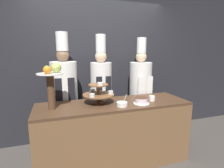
{
  "coord_description": "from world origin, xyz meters",
  "views": [
    {
      "loc": [
        -0.76,
        -1.89,
        1.62
      ],
      "look_at": [
        0.0,
        0.43,
        1.15
      ],
      "focal_mm": 28.0,
      "sensor_mm": 36.0,
      "label": 1
    }
  ],
  "objects_px": {
    "cup_white": "(152,98)",
    "serving_bowl_near": "(122,104)",
    "cake_round": "(141,101)",
    "tiered_stand": "(99,93)",
    "fruit_pedestal": "(51,80)",
    "chef_center_right": "(140,87)",
    "chef_left": "(65,90)",
    "chef_center_left": "(101,88)"
  },
  "relations": [
    {
      "from": "chef_center_right",
      "to": "cup_white",
      "type": "bearing_deg",
      "value": -101.96
    },
    {
      "from": "chef_center_left",
      "to": "chef_center_right",
      "type": "distance_m",
      "value": 0.73
    },
    {
      "from": "fruit_pedestal",
      "to": "chef_center_left",
      "type": "relative_size",
      "value": 0.31
    },
    {
      "from": "cup_white",
      "to": "serving_bowl_near",
      "type": "distance_m",
      "value": 0.52
    },
    {
      "from": "cup_white",
      "to": "fruit_pedestal",
      "type": "bearing_deg",
      "value": 177.33
    },
    {
      "from": "tiered_stand",
      "to": "serving_bowl_near",
      "type": "bearing_deg",
      "value": -41.72
    },
    {
      "from": "cup_white",
      "to": "chef_center_left",
      "type": "distance_m",
      "value": 0.87
    },
    {
      "from": "cake_round",
      "to": "serving_bowl_near",
      "type": "bearing_deg",
      "value": -175.7
    },
    {
      "from": "tiered_stand",
      "to": "cake_round",
      "type": "relative_size",
      "value": 1.99
    },
    {
      "from": "cup_white",
      "to": "chef_center_right",
      "type": "distance_m",
      "value": 0.64
    },
    {
      "from": "cake_round",
      "to": "chef_center_right",
      "type": "relative_size",
      "value": 0.12
    },
    {
      "from": "tiered_stand",
      "to": "fruit_pedestal",
      "type": "bearing_deg",
      "value": -174.16
    },
    {
      "from": "fruit_pedestal",
      "to": "chef_left",
      "type": "distance_m",
      "value": 0.65
    },
    {
      "from": "cake_round",
      "to": "chef_center_right",
      "type": "distance_m",
      "value": 0.79
    },
    {
      "from": "cup_white",
      "to": "serving_bowl_near",
      "type": "xyz_separation_m",
      "value": [
        -0.51,
        -0.1,
        -0.01
      ]
    },
    {
      "from": "cup_white",
      "to": "chef_left",
      "type": "relative_size",
      "value": 0.04
    },
    {
      "from": "cup_white",
      "to": "chef_center_left",
      "type": "xyz_separation_m",
      "value": [
        -0.6,
        0.63,
        0.07
      ]
    },
    {
      "from": "cake_round",
      "to": "tiered_stand",
      "type": "bearing_deg",
      "value": 159.48
    },
    {
      "from": "fruit_pedestal",
      "to": "cup_white",
      "type": "height_order",
      "value": "fruit_pedestal"
    },
    {
      "from": "chef_center_right",
      "to": "chef_left",
      "type": "bearing_deg",
      "value": 180.0
    },
    {
      "from": "chef_left",
      "to": "chef_center_right",
      "type": "distance_m",
      "value": 1.33
    },
    {
      "from": "serving_bowl_near",
      "to": "chef_left",
      "type": "relative_size",
      "value": 0.08
    },
    {
      "from": "fruit_pedestal",
      "to": "chef_center_right",
      "type": "bearing_deg",
      "value": 20.7
    },
    {
      "from": "chef_center_right",
      "to": "serving_bowl_near",
      "type": "bearing_deg",
      "value": -131.2
    },
    {
      "from": "chef_center_left",
      "to": "chef_left",
      "type": "bearing_deg",
      "value": -179.99
    },
    {
      "from": "cup_white",
      "to": "serving_bowl_near",
      "type": "bearing_deg",
      "value": -168.43
    },
    {
      "from": "tiered_stand",
      "to": "chef_center_left",
      "type": "bearing_deg",
      "value": 71.38
    },
    {
      "from": "cake_round",
      "to": "serving_bowl_near",
      "type": "relative_size",
      "value": 1.38
    },
    {
      "from": "tiered_stand",
      "to": "cup_white",
      "type": "height_order",
      "value": "tiered_stand"
    },
    {
      "from": "fruit_pedestal",
      "to": "chef_left",
      "type": "xyz_separation_m",
      "value": [
        0.17,
        0.57,
        -0.27
      ]
    },
    {
      "from": "chef_center_left",
      "to": "chef_center_right",
      "type": "relative_size",
      "value": 1.02
    },
    {
      "from": "chef_left",
      "to": "chef_center_right",
      "type": "relative_size",
      "value": 1.03
    },
    {
      "from": "cake_round",
      "to": "chef_left",
      "type": "relative_size",
      "value": 0.11
    },
    {
      "from": "fruit_pedestal",
      "to": "chef_center_right",
      "type": "distance_m",
      "value": 1.63
    },
    {
      "from": "cup_white",
      "to": "chef_left",
      "type": "bearing_deg",
      "value": 152.15
    },
    {
      "from": "chef_center_left",
      "to": "cake_round",
      "type": "bearing_deg",
      "value": -61.76
    },
    {
      "from": "tiered_stand",
      "to": "chef_center_left",
      "type": "distance_m",
      "value": 0.53
    },
    {
      "from": "tiered_stand",
      "to": "chef_center_right",
      "type": "distance_m",
      "value": 1.03
    },
    {
      "from": "cup_white",
      "to": "serving_bowl_near",
      "type": "height_order",
      "value": "serving_bowl_near"
    },
    {
      "from": "chef_center_right",
      "to": "chef_center_left",
      "type": "bearing_deg",
      "value": 179.99
    },
    {
      "from": "serving_bowl_near",
      "to": "chef_left",
      "type": "xyz_separation_m",
      "value": [
        -0.68,
        0.73,
        0.08
      ]
    },
    {
      "from": "fruit_pedestal",
      "to": "cake_round",
      "type": "xyz_separation_m",
      "value": [
        1.15,
        -0.15,
        -0.33
      ]
    }
  ]
}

